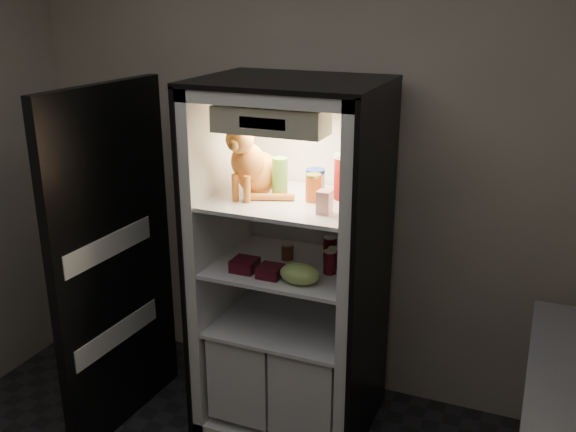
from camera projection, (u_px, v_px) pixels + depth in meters
name	position (u px, v px, depth m)	size (l,w,h in m)	color
room_shell	(119.00, 216.00, 1.92)	(3.60, 3.60, 3.60)	white
refrigerator	(293.00, 285.00, 3.40)	(0.90, 0.72, 1.88)	white
fridge_door	(114.00, 266.00, 3.33)	(0.11, 0.87, 1.85)	black
tabby_cat	(253.00, 166.00, 3.18)	(0.34, 0.40, 0.41)	orange
parmesan_shaker	(280.00, 178.00, 3.16)	(0.08, 0.08, 0.20)	green
mayo_tub	(315.00, 182.00, 3.22)	(0.10, 0.10, 0.13)	white
salsa_jar	(313.00, 188.00, 3.12)	(0.08, 0.08, 0.14)	maroon
pepper_jar	(347.00, 176.00, 3.15)	(0.13, 0.13, 0.23)	maroon
cream_carton	(324.00, 202.00, 2.95)	(0.06, 0.06, 0.11)	white
soda_can_a	(330.00, 249.00, 3.32)	(0.07, 0.07, 0.13)	black
soda_can_b	(334.00, 258.00, 3.22)	(0.06, 0.06, 0.11)	black
soda_can_c	(330.00, 262.00, 3.16)	(0.06, 0.06, 0.12)	black
condiment_jar	(287.00, 251.00, 3.33)	(0.06, 0.06, 0.09)	brown
grape_bag	(300.00, 274.00, 3.05)	(0.20, 0.14, 0.10)	#92BA56
berry_box_left	(245.00, 265.00, 3.20)	(0.12, 0.12, 0.06)	#540E1A
berry_box_right	(270.00, 271.00, 3.13)	(0.11, 0.11, 0.06)	#540E1A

